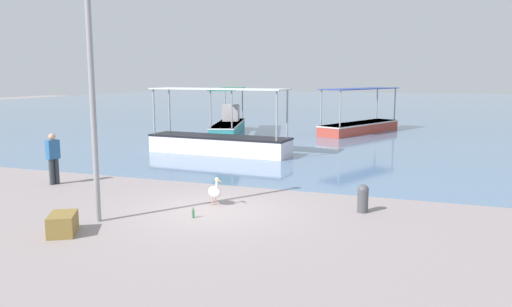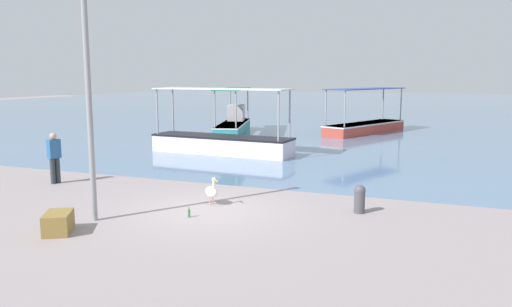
# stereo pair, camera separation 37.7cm
# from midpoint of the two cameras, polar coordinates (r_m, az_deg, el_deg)

# --- Properties ---
(ground) EXTENTS (120.00, 120.00, 0.00)m
(ground) POSITION_cam_midpoint_polar(r_m,az_deg,el_deg) (13.38, -5.83, -6.55)
(ground) COLOR gray
(harbor_water) EXTENTS (110.00, 90.00, 0.00)m
(harbor_water) POSITION_cam_midpoint_polar(r_m,az_deg,el_deg) (59.98, 14.53, 5.26)
(harbor_water) COLOR #5F7FA3
(harbor_water) RESTS_ON ground
(fishing_boat_far_right) EXTENTS (3.23, 6.81, 2.75)m
(fishing_boat_far_right) POSITION_cam_midpoint_polar(r_m,az_deg,el_deg) (31.01, -3.50, 3.48)
(fishing_boat_far_right) COLOR teal
(fishing_boat_far_right) RESTS_ON harbor_water
(fishing_boat_outer) EXTENTS (6.76, 2.05, 2.97)m
(fishing_boat_outer) POSITION_cam_midpoint_polar(r_m,az_deg,el_deg) (22.85, -4.72, 1.44)
(fishing_boat_outer) COLOR white
(fishing_boat_outer) RESTS_ON harbor_water
(fishing_boat_near_right) EXTENTS (4.22, 7.00, 2.76)m
(fishing_boat_near_right) POSITION_cam_midpoint_polar(r_m,az_deg,el_deg) (31.77, 11.43, 3.27)
(fishing_boat_near_right) COLOR #BB4436
(fishing_boat_near_right) RESTS_ON harbor_water
(pelican) EXTENTS (0.69, 0.60, 0.80)m
(pelican) POSITION_cam_midpoint_polar(r_m,az_deg,el_deg) (13.91, -5.54, -4.35)
(pelican) COLOR #E0997A
(pelican) RESTS_ON ground
(lamp_post) EXTENTS (0.28, 0.28, 5.67)m
(lamp_post) POSITION_cam_midpoint_polar(r_m,az_deg,el_deg) (12.57, -19.05, 6.76)
(lamp_post) COLOR gray
(lamp_post) RESTS_ON ground
(mooring_bollard) EXTENTS (0.30, 0.30, 0.75)m
(mooring_bollard) POSITION_cam_midpoint_polar(r_m,az_deg,el_deg) (13.35, 11.33, -4.94)
(mooring_bollard) COLOR #47474C
(mooring_bollard) RESTS_ON ground
(fisherman_standing) EXTENTS (0.32, 0.45, 1.69)m
(fisherman_standing) POSITION_cam_midpoint_polar(r_m,az_deg,el_deg) (17.71, -22.73, -0.38)
(fisherman_standing) COLOR #2F353C
(fisherman_standing) RESTS_ON ground
(cargo_crate) EXTENTS (0.91, 1.02, 0.47)m
(cargo_crate) POSITION_cam_midpoint_polar(r_m,az_deg,el_deg) (12.25, -22.06, -7.48)
(cargo_crate) COLOR olive
(cargo_crate) RESTS_ON ground
(glass_bottle) EXTENTS (0.07, 0.07, 0.27)m
(glass_bottle) POSITION_cam_midpoint_polar(r_m,az_deg,el_deg) (12.79, -8.04, -6.83)
(glass_bottle) COLOR #3F7F4C
(glass_bottle) RESTS_ON ground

